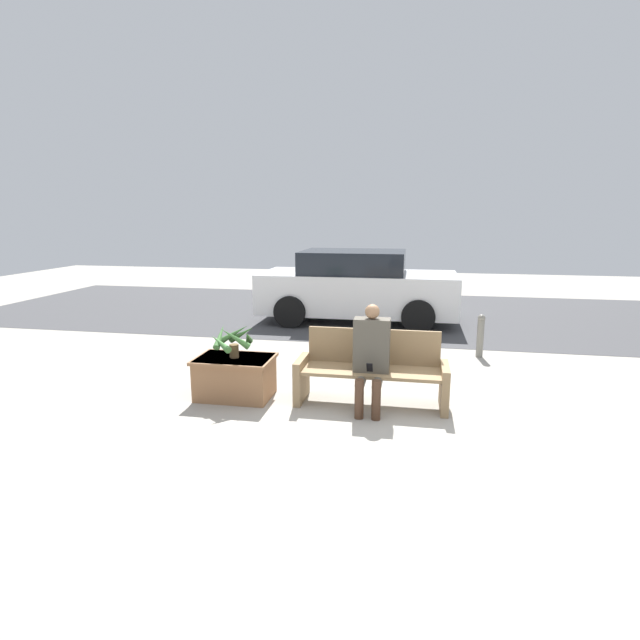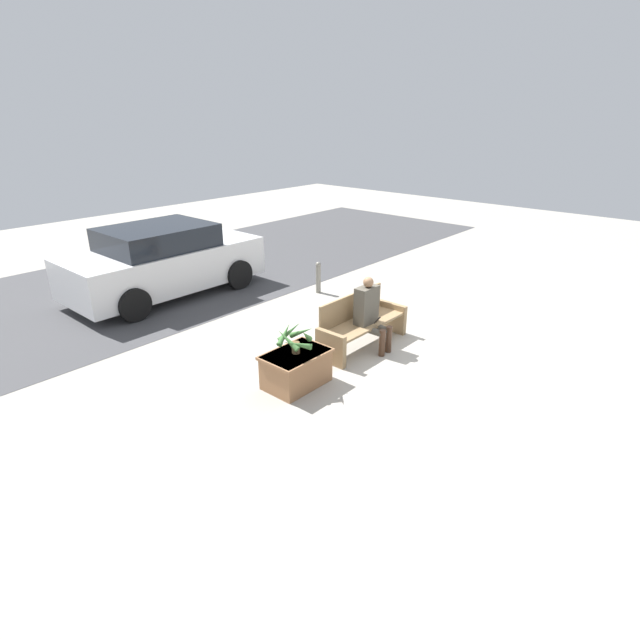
# 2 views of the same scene
# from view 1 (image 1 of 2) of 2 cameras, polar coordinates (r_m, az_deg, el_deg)

# --- Properties ---
(ground_plane) EXTENTS (30.00, 30.00, 0.00)m
(ground_plane) POSITION_cam_1_polar(r_m,az_deg,el_deg) (5.84, 7.85, -10.87)
(ground_plane) COLOR #9E998E
(road_surface) EXTENTS (20.00, 6.00, 0.01)m
(road_surface) POSITION_cam_1_polar(r_m,az_deg,el_deg) (11.76, 9.41, 0.74)
(road_surface) COLOR #424244
(road_surface) RESTS_ON ground_plane
(bench) EXTENTS (1.81, 0.57, 0.88)m
(bench) POSITION_cam_1_polar(r_m,az_deg,el_deg) (6.09, 5.92, -5.77)
(bench) COLOR #8C704C
(bench) RESTS_ON ground_plane
(person_seated) EXTENTS (0.42, 0.57, 1.24)m
(person_seated) POSITION_cam_1_polar(r_m,az_deg,el_deg) (5.84, 5.85, -3.82)
(person_seated) COLOR #4C473D
(person_seated) RESTS_ON ground_plane
(planter_box) EXTENTS (0.96, 0.66, 0.52)m
(planter_box) POSITION_cam_1_polar(r_m,az_deg,el_deg) (6.37, -9.68, -6.30)
(planter_box) COLOR #936642
(planter_box) RESTS_ON ground_plane
(potted_plant) EXTENTS (0.57, 0.58, 0.44)m
(potted_plant) POSITION_cam_1_polar(r_m,az_deg,el_deg) (6.25, -9.87, -2.08)
(potted_plant) COLOR brown
(potted_plant) RESTS_ON planter_box
(parked_car) EXTENTS (4.12, 1.98, 1.51)m
(parked_car) POSITION_cam_1_polar(r_m,az_deg,el_deg) (10.71, 4.25, 3.83)
(parked_car) COLOR silver
(parked_car) RESTS_ON ground_plane
(bollard_post) EXTENTS (0.12, 0.12, 0.70)m
(bollard_post) POSITION_cam_1_polar(r_m,az_deg,el_deg) (8.40, 17.86, -1.61)
(bollard_post) COLOR slate
(bollard_post) RESTS_ON ground_plane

